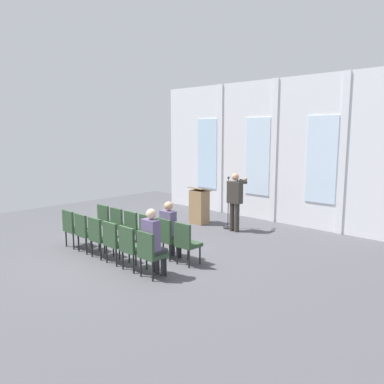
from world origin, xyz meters
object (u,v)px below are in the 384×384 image
object	(u,v)px
chair_r0_c3	(150,231)
chair_r1_c5	(150,251)
lectern	(199,206)
chair_r0_c4	(167,236)
chair_r1_c4	(131,245)
chair_r0_c0	(107,220)
speaker	(235,198)
mic_stand	(228,217)
chair_r1_c0	(73,226)
chair_r0_c2	(134,227)
chair_r1_c3	(115,240)
audience_r0_c4	(170,227)
chair_r1_c2	(99,235)
chair_r1_c1	(85,230)
audience_r1_c5	(153,239)
chair_r0_c5	(186,241)
chair_r0_c1	(120,223)

from	to	relation	value
chair_r0_c3	chair_r1_c5	xyz separation A→B (m)	(1.18, -1.00, 0.00)
lectern	chair_r0_c3	distance (m)	3.25
chair_r0_c4	chair_r1_c4	xyz separation A→B (m)	(0.00, -1.00, 0.00)
chair_r0_c0	chair_r0_c3	world-z (taller)	same
speaker	mic_stand	distance (m)	0.75
chair_r0_c0	chair_r1_c0	world-z (taller)	same
chair_r0_c4	chair_r0_c2	bearing A→B (deg)	180.00
mic_stand	chair_r0_c0	size ratio (longest dim) A/B	1.65
chair_r1_c3	chair_r1_c4	bearing A→B (deg)	0.00
chair_r0_c0	chair_r1_c4	distance (m)	2.56
audience_r0_c4	chair_r1_c2	bearing A→B (deg)	-137.36
chair_r0_c3	chair_r1_c5	world-z (taller)	same
chair_r0_c4	chair_r1_c3	xyz separation A→B (m)	(-0.59, -1.00, 0.00)
chair_r1_c1	audience_r1_c5	world-z (taller)	audience_r1_c5
chair_r0_c4	chair_r0_c5	distance (m)	0.59
chair_r0_c5	chair_r1_c5	bearing A→B (deg)	-90.00
chair_r1_c1	lectern	bearing A→B (deg)	90.26
speaker	chair_r1_c2	world-z (taller)	speaker
chair_r1_c4	chair_r0_c2	bearing A→B (deg)	139.58
audience_r1_c5	chair_r1_c0	bearing A→B (deg)	-178.48
chair_r0_c2	chair_r1_c3	size ratio (longest dim) A/B	1.00
chair_r1_c5	chair_r0_c5	bearing A→B (deg)	90.00
lectern	audience_r1_c5	world-z (taller)	audience_r1_c5
chair_r0_c2	chair_r1_c3	bearing A→B (deg)	-59.58
mic_stand	chair_r1_c0	distance (m)	4.46
chair_r1_c1	chair_r0_c4	bearing A→B (deg)	29.58
chair_r1_c1	chair_r1_c2	world-z (taller)	same
lectern	speaker	bearing A→B (deg)	-0.42
chair_r1_c3	audience_r0_c4	bearing A→B (deg)	61.50
lectern	chair_r1_c3	size ratio (longest dim) A/B	1.23
speaker	chair_r0_c4	bearing A→B (deg)	-82.57
chair_r0_c1	chair_r0_c5	bearing A→B (deg)	0.00
chair_r1_c2	chair_r1_c4	bearing A→B (deg)	0.00
lectern	chair_r1_c5	world-z (taller)	lectern
chair_r0_c0	audience_r1_c5	size ratio (longest dim) A/B	0.68
lectern	chair_r1_c1	bearing A→B (deg)	-89.74
audience_r0_c4	chair_r0_c5	world-z (taller)	audience_r0_c4
audience_r0_c4	chair_r1_c2	distance (m)	1.62
chair_r0_c5	chair_r1_c2	world-z (taller)	same
chair_r0_c2	chair_r1_c4	distance (m)	1.55
lectern	chair_r1_c1	xyz separation A→B (m)	(0.02, -4.03, -0.02)
chair_r1_c5	audience_r0_c4	bearing A→B (deg)	118.50
speaker	chair_r1_c2	bearing A→B (deg)	-101.09
chair_r0_c1	chair_r1_c1	xyz separation A→B (m)	(0.00, -1.00, 0.00)
chair_r1_c1	chair_r1_c4	distance (m)	1.77
chair_r1_c0	chair_r1_c4	xyz separation A→B (m)	(2.36, 0.00, 0.00)
speaker	chair_r0_c2	world-z (taller)	speaker
chair_r0_c5	chair_r1_c5	xyz separation A→B (m)	(0.00, -1.00, 0.00)
chair_r0_c3	chair_r1_c2	distance (m)	1.17
lectern	chair_r0_c4	bearing A→B (deg)	-59.37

